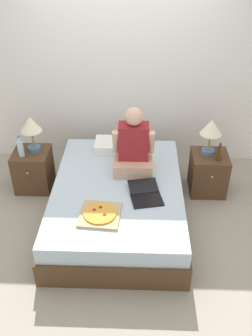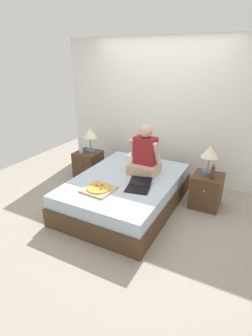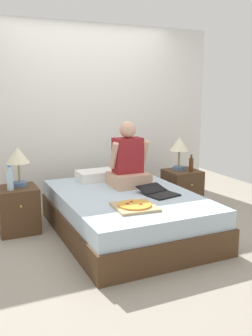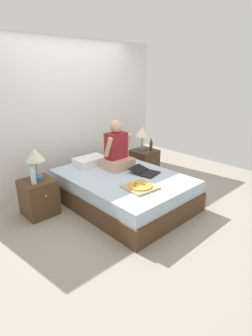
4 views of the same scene
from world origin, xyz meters
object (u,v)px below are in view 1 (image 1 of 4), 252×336
(lamp_on_left_nightstand, at_px, (31,127))
(lamp_on_right_nightstand, at_px, (211,130))
(laptop, at_px, (146,196))
(water_bottle, at_px, (21,148))
(beer_bottle, at_px, (219,153))
(pizza_box, at_px, (100,214))
(nightstand_left, at_px, (33,169))
(nightstand_right, at_px, (208,173))
(person_seated, at_px, (133,148))
(bed, at_px, (118,202))

(lamp_on_left_nightstand, height_order, lamp_on_right_nightstand, same)
(laptop, bearing_deg, water_bottle, 155.47)
(beer_bottle, bearing_deg, lamp_on_right_nightstand, 123.69)
(pizza_box, bearing_deg, lamp_on_right_nightstand, 42.83)
(nightstand_left, height_order, nightstand_right, same)
(beer_bottle, relative_size, person_seated, 0.29)
(bed, distance_m, lamp_on_right_nightstand, 1.39)
(nightstand_left, distance_m, lamp_on_left_nightstand, 0.59)
(bed, bearing_deg, lamp_on_right_nightstand, 29.91)
(lamp_on_right_nightstand, bearing_deg, pizza_box, -137.17)
(nightstand_right, height_order, beer_bottle, beer_bottle)
(bed, relative_size, pizza_box, 4.79)
(bed, height_order, water_bottle, water_bottle)
(pizza_box, bearing_deg, beer_bottle, 36.64)
(nightstand_left, xyz_separation_m, lamp_on_left_nightstand, (0.04, 0.05, 0.59))
(beer_bottle, distance_m, laptop, 1.11)
(nightstand_left, distance_m, water_bottle, 0.39)
(water_bottle, distance_m, pizza_box, 1.45)
(lamp_on_right_nightstand, height_order, beer_bottle, lamp_on_right_nightstand)
(nightstand_left, relative_size, beer_bottle, 2.28)
(lamp_on_left_nightstand, height_order, nightstand_right, lamp_on_left_nightstand)
(lamp_on_left_nightstand, distance_m, lamp_on_right_nightstand, 2.15)
(water_bottle, height_order, beer_bottle, water_bottle)
(bed, xyz_separation_m, beer_bottle, (1.18, 0.47, 0.39))
(nightstand_right, xyz_separation_m, laptop, (-0.80, -0.77, 0.23))
(bed, bearing_deg, beer_bottle, 21.76)
(water_bottle, distance_m, laptop, 1.65)
(beer_bottle, bearing_deg, bed, -158.24)
(lamp_on_right_nightstand, height_order, laptop, lamp_on_right_nightstand)
(lamp_on_left_nightstand, xyz_separation_m, person_seated, (1.24, -0.31, -0.09))
(bed, xyz_separation_m, lamp_on_left_nightstand, (-1.07, 0.62, 0.62))
(nightstand_left, bearing_deg, nightstand_right, 0.00)
(nightstand_right, relative_size, lamp_on_right_nightstand, 1.16)
(nightstand_left, bearing_deg, person_seated, -11.31)
(bed, distance_m, lamp_on_left_nightstand, 1.38)
(lamp_on_left_nightstand, height_order, laptop, lamp_on_left_nightstand)
(lamp_on_right_nightstand, xyz_separation_m, pizza_box, (-1.23, -1.14, -0.36))
(lamp_on_right_nightstand, distance_m, beer_bottle, 0.29)
(laptop, bearing_deg, lamp_on_right_nightstand, 46.97)
(nightstand_right, bearing_deg, laptop, -135.92)
(beer_bottle, bearing_deg, water_bottle, 179.76)
(nightstand_right, bearing_deg, lamp_on_left_nightstand, 178.68)
(beer_bottle, bearing_deg, nightstand_left, 177.50)
(nightstand_left, xyz_separation_m, lamp_on_right_nightstand, (2.19, 0.05, 0.59))
(nightstand_left, bearing_deg, lamp_on_right_nightstand, 1.31)
(lamp_on_right_nightstand, relative_size, pizza_box, 1.05)
(nightstand_left, distance_m, laptop, 1.63)
(nightstand_left, relative_size, nightstand_right, 1.00)
(nightstand_left, relative_size, pizza_box, 1.22)
(lamp_on_left_nightstand, distance_m, beer_bottle, 2.26)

